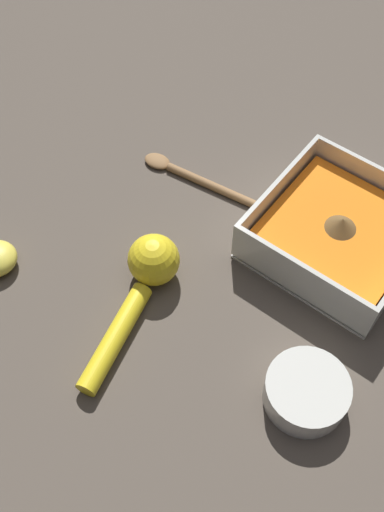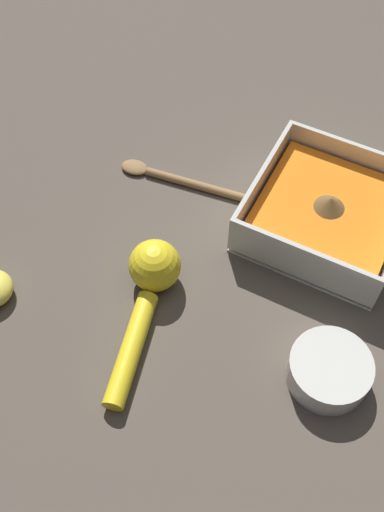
% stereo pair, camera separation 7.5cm
% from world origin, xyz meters
% --- Properties ---
extents(ground_plane, '(4.00, 4.00, 0.00)m').
position_xyz_m(ground_plane, '(0.00, 0.00, 0.00)').
color(ground_plane, brown).
extents(square_dish, '(0.20, 0.20, 0.07)m').
position_xyz_m(square_dish, '(-0.03, 0.02, 0.02)').
color(square_dish, silver).
rests_on(square_dish, ground_plane).
extents(spice_bowl, '(0.10, 0.10, 0.04)m').
position_xyz_m(spice_bowl, '(0.05, -0.19, 0.02)').
color(spice_bowl, silver).
rests_on(spice_bowl, ground_plane).
extents(lemon_squeezer, '(0.09, 0.21, 0.07)m').
position_xyz_m(lemon_squeezer, '(-0.19, -0.19, 0.03)').
color(lemon_squeezer, yellow).
rests_on(lemon_squeezer, ground_plane).
extents(wooden_spoon, '(0.20, 0.04, 0.01)m').
position_xyz_m(wooden_spoon, '(-0.25, -0.00, 0.01)').
color(wooden_spoon, olive).
rests_on(wooden_spoon, ground_plane).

